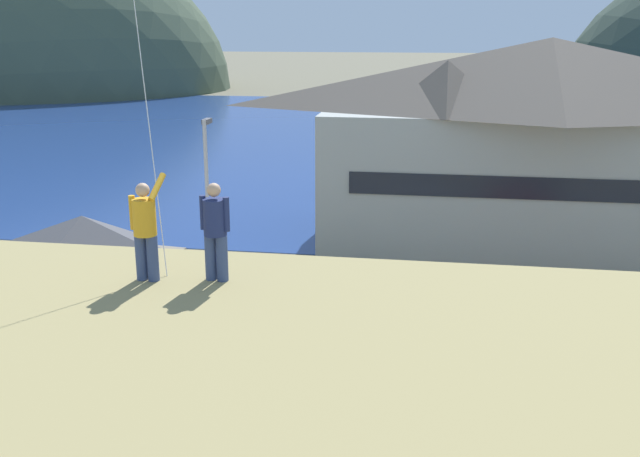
% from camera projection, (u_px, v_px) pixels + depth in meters
% --- Properties ---
extents(ground_plane, '(600.00, 600.00, 0.00)m').
position_uv_depth(ground_plane, '(300.00, 451.00, 20.68)').
color(ground_plane, '#66604C').
extents(parking_lot_pad, '(40.00, 20.00, 0.10)m').
position_uv_depth(parking_lot_pad, '(326.00, 370.00, 25.43)').
color(parking_lot_pad, gray).
rests_on(parking_lot_pad, ground).
extents(bay_water, '(360.00, 84.00, 0.03)m').
position_uv_depth(bay_water, '(404.00, 137.00, 77.74)').
color(bay_water, navy).
rests_on(bay_water, ground).
extents(harbor_lodge, '(24.65, 9.22, 10.96)m').
position_uv_depth(harbor_lodge, '(545.00, 138.00, 38.65)').
color(harbor_lodge, '#999E99').
rests_on(harbor_lodge, ground).
extents(storage_shed_near_lot, '(7.07, 6.11, 4.75)m').
position_uv_depth(storage_shed_near_lot, '(87.00, 274.00, 27.80)').
color(storage_shed_near_lot, '#756B5B').
rests_on(storage_shed_near_lot, ground).
extents(wharf_dock, '(3.20, 13.78, 0.70)m').
position_uv_depth(wharf_dock, '(397.00, 186.00, 52.92)').
color(wharf_dock, '#70604C').
rests_on(wharf_dock, ground).
extents(moored_boat_wharfside, '(2.54, 6.27, 2.16)m').
position_uv_depth(moored_boat_wharfside, '(349.00, 183.00, 51.92)').
color(moored_boat_wharfside, navy).
rests_on(moored_boat_wharfside, ground).
extents(moored_boat_outer_mooring, '(2.65, 6.60, 2.16)m').
position_uv_depth(moored_boat_outer_mooring, '(444.00, 184.00, 51.58)').
color(moored_boat_outer_mooring, '#23564C').
rests_on(moored_boat_outer_mooring, ground).
extents(moored_boat_inner_slip, '(2.98, 8.12, 2.16)m').
position_uv_depth(moored_boat_inner_slip, '(351.00, 173.00, 55.37)').
color(moored_boat_inner_slip, silver).
rests_on(moored_boat_inner_slip, ground).
extents(parked_car_back_row_left, '(4.29, 2.22, 1.82)m').
position_uv_depth(parked_car_back_row_left, '(405.00, 344.00, 25.07)').
color(parked_car_back_row_left, silver).
rests_on(parked_car_back_row_left, parking_lot_pad).
extents(parked_car_front_row_end, '(4.31, 2.27, 1.82)m').
position_uv_depth(parked_car_front_row_end, '(414.00, 426.00, 19.97)').
color(parked_car_front_row_end, '#B28923').
rests_on(parked_car_front_row_end, parking_lot_pad).
extents(parked_car_lone_by_shed, '(4.33, 2.32, 1.82)m').
position_uv_depth(parked_car_lone_by_shed, '(572.00, 329.00, 26.26)').
color(parked_car_lone_by_shed, red).
rests_on(parked_car_lone_by_shed, parking_lot_pad).
extents(parking_light_pole, '(0.24, 0.78, 7.80)m').
position_uv_depth(parking_light_pole, '(208.00, 201.00, 30.38)').
color(parking_light_pole, '#ADADB2').
rests_on(parking_light_pole, parking_lot_pad).
extents(person_kite_flyer, '(0.56, 0.64, 1.86)m').
position_uv_depth(person_kite_flyer, '(145.00, 228.00, 12.65)').
color(person_kite_flyer, '#384770').
rests_on(person_kite_flyer, grassy_hill_foreground).
extents(person_companion, '(0.55, 0.40, 1.74)m').
position_uv_depth(person_companion, '(215.00, 229.00, 12.65)').
color(person_companion, '#384770').
rests_on(person_companion, grassy_hill_foreground).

